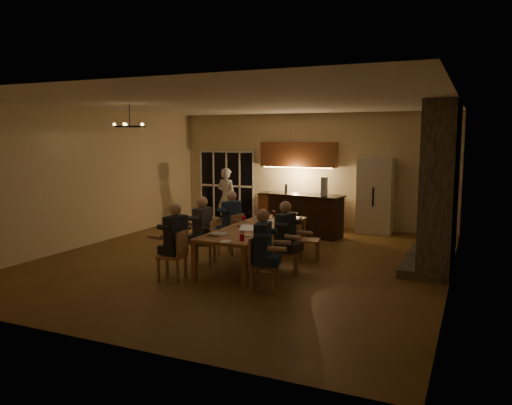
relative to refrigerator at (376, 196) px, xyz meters
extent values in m
plane|color=brown|center=(-1.90, -4.15, -1.00)|extent=(9.00, 9.00, 0.00)
cube|color=beige|center=(-1.90, 0.37, 0.60)|extent=(8.00, 0.04, 3.20)
cube|color=beige|center=(-5.92, -4.15, 0.60)|extent=(0.04, 9.00, 3.20)
cube|color=beige|center=(2.12, -4.15, 0.60)|extent=(0.04, 9.00, 3.20)
cube|color=white|center=(-1.90, -4.15, 2.22)|extent=(8.00, 9.00, 0.04)
cube|color=black|center=(-4.60, 0.32, 0.05)|extent=(1.86, 0.08, 2.10)
cube|color=#74695B|center=(1.80, -2.95, 0.60)|extent=(0.58, 2.50, 3.20)
cube|color=beige|center=(0.00, 0.00, 0.00)|extent=(0.90, 0.68, 2.00)
cube|color=#B07146|center=(-1.57, -4.29, -0.62)|extent=(1.10, 3.23, 0.75)
cube|color=black|center=(-1.57, -1.15, -0.46)|extent=(2.08, 1.01, 1.08)
imported|color=silver|center=(-4.13, -0.62, -0.17)|extent=(0.65, 0.47, 1.67)
torus|color=black|center=(-4.03, -5.02, 1.75)|extent=(0.63, 0.63, 0.03)
cylinder|color=white|center=(-1.64, -4.68, -0.20)|extent=(0.07, 0.07, 0.10)
cylinder|color=white|center=(-1.50, -3.69, -0.20)|extent=(0.08, 0.08, 0.10)
cylinder|color=white|center=(-1.92, -3.56, -0.20)|extent=(0.08, 0.08, 0.10)
cylinder|color=red|center=(-1.24, -5.62, -0.19)|extent=(0.08, 0.08, 0.12)
cylinder|color=red|center=(-2.04, -3.85, -0.19)|extent=(0.09, 0.09, 0.12)
cylinder|color=#B2B2B7|center=(-1.54, -4.97, -0.19)|extent=(0.07, 0.07, 0.12)
cylinder|color=#3F0F0C|center=(-1.74, -2.90, -0.19)|extent=(0.07, 0.07, 0.12)
cylinder|color=#B2B2B7|center=(-1.19, -3.99, -0.19)|extent=(0.06, 0.06, 0.12)
cylinder|color=white|center=(-1.20, -4.87, -0.24)|extent=(0.24, 0.24, 0.02)
cylinder|color=white|center=(-1.85, -5.25, -0.24)|extent=(0.28, 0.28, 0.02)
cylinder|color=white|center=(-1.19, -3.50, -0.24)|extent=(0.26, 0.26, 0.02)
cube|color=white|center=(-1.44, -5.82, -0.24)|extent=(0.19, 0.25, 0.01)
cylinder|color=#99999E|center=(-2.12, -1.12, 0.20)|extent=(0.07, 0.07, 0.24)
cube|color=silver|center=(-1.05, -1.22, 0.31)|extent=(0.15, 0.15, 0.46)
camera|label=1|loc=(2.45, -13.28, 1.54)|focal=35.00mm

